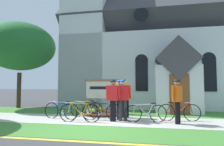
# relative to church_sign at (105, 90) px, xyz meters

# --- Properties ---
(ground) EXTENTS (140.00, 140.00, 0.00)m
(ground) POSITION_rel_church_sign_xyz_m (0.48, 0.03, -1.25)
(ground) COLOR #3D3D3F
(sidewalk_slab) EXTENTS (32.00, 2.47, 0.01)m
(sidewalk_slab) POSITION_rel_church_sign_xyz_m (1.87, -2.08, -1.24)
(sidewalk_slab) COLOR #B7B5AD
(sidewalk_slab) RESTS_ON ground
(grass_verge) EXTENTS (32.00, 1.96, 0.01)m
(grass_verge) POSITION_rel_church_sign_xyz_m (1.87, -4.29, -1.24)
(grass_verge) COLOR #427F33
(grass_verge) RESTS_ON ground
(church_lawn) EXTENTS (24.00, 2.74, 0.01)m
(church_lawn) POSITION_rel_church_sign_xyz_m (1.87, 0.53, -1.24)
(church_lawn) COLOR #427F33
(church_lawn) RESTS_ON ground
(curb_paint_stripe) EXTENTS (28.00, 0.16, 0.01)m
(curb_paint_stripe) POSITION_rel_church_sign_xyz_m (1.87, -5.42, -1.24)
(curb_paint_stripe) COLOR yellow
(curb_paint_stripe) RESTS_ON ground
(church_building) EXTENTS (11.64, 10.16, 12.04)m
(church_building) POSITION_rel_church_sign_xyz_m (1.45, 5.71, 3.27)
(church_building) COLOR silver
(church_building) RESTS_ON ground
(church_sign) EXTENTS (2.24, 0.15, 1.84)m
(church_sign) POSITION_rel_church_sign_xyz_m (0.00, 0.00, 0.00)
(church_sign) COLOR #7F6047
(church_sign) RESTS_ON ground
(flower_bed) EXTENTS (2.30, 2.30, 0.34)m
(flower_bed) POSITION_rel_church_sign_xyz_m (-0.01, -0.34, -1.17)
(flower_bed) COLOR #382319
(flower_bed) RESTS_ON ground
(bicycle_green) EXTENTS (1.74, 0.37, 0.80)m
(bicycle_green) POSITION_rel_church_sign_xyz_m (0.32, -2.03, -0.88)
(bicycle_green) COLOR black
(bicycle_green) RESTS_ON ground
(bicycle_orange) EXTENTS (1.72, 0.41, 0.80)m
(bicycle_orange) POSITION_rel_church_sign_xyz_m (2.21, -2.19, -0.87)
(bicycle_orange) COLOR black
(bicycle_orange) RESTS_ON ground
(bicycle_blue) EXTENTS (1.74, 0.32, 0.82)m
(bicycle_blue) POSITION_rel_church_sign_xyz_m (-1.53, -2.12, -0.87)
(bicycle_blue) COLOR black
(bicycle_blue) RESTS_ON ground
(bicycle_white) EXTENTS (1.73, 0.51, 0.83)m
(bicycle_white) POSITION_rel_church_sign_xyz_m (-0.56, -1.55, -0.86)
(bicycle_white) COLOR black
(bicycle_white) RESTS_ON ground
(bicycle_red) EXTENTS (1.79, 0.24, 0.82)m
(bicycle_red) POSITION_rel_church_sign_xyz_m (3.58, -1.66, -0.87)
(bicycle_red) COLOR black
(bicycle_red) RESTS_ON ground
(bicycle_silver) EXTENTS (1.74, 0.13, 0.84)m
(bicycle_silver) POSITION_rel_church_sign_xyz_m (-0.44, -2.69, -0.86)
(bicycle_silver) COLOR black
(bicycle_silver) RESTS_ON ground
(cyclist_in_orange_jersey) EXTENTS (0.64, 0.38, 1.75)m
(cyclist_in_orange_jersey) POSITION_rel_church_sign_xyz_m (0.87, -2.35, -0.21)
(cyclist_in_orange_jersey) COLOR black
(cyclist_in_orange_jersey) RESTS_ON ground
(cyclist_in_yellow_jersey) EXTENTS (0.46, 0.57, 1.74)m
(cyclist_in_yellow_jersey) POSITION_rel_church_sign_xyz_m (3.44, -2.39, -0.22)
(cyclist_in_yellow_jersey) COLOR black
(cyclist_in_yellow_jersey) RESTS_ON ground
(cyclist_in_blue_jersey) EXTENTS (0.66, 0.37, 1.75)m
(cyclist_in_blue_jersey) POSITION_rel_church_sign_xyz_m (1.06, -1.80, -0.21)
(cyclist_in_blue_jersey) COLOR #191E38
(cyclist_in_blue_jersey) RESTS_ON ground
(cyclist_in_green_jersey) EXTENTS (0.48, 0.60, 1.70)m
(cyclist_in_green_jersey) POSITION_rel_church_sign_xyz_m (1.27, -1.30, -0.25)
(cyclist_in_green_jersey) COLOR black
(cyclist_in_green_jersey) RESTS_ON ground
(cyclist_in_white_jersey) EXTENTS (0.68, 0.32, 1.76)m
(cyclist_in_white_jersey) POSITION_rel_church_sign_xyz_m (1.26, -2.14, -0.20)
(cyclist_in_white_jersey) COLOR #2D2D33
(cyclist_in_white_jersey) RESTS_ON ground
(roadside_conifer) EXTENTS (3.37, 3.37, 8.80)m
(roadside_conifer) POSITION_rel_church_sign_xyz_m (7.98, 5.81, 4.42)
(roadside_conifer) COLOR #3D2D1E
(roadside_conifer) RESTS_ON ground
(yard_deciduous_tree) EXTENTS (4.73, 4.73, 5.80)m
(yard_deciduous_tree) POSITION_rel_church_sign_xyz_m (-6.37, 1.57, 2.92)
(yard_deciduous_tree) COLOR #3D2D1E
(yard_deciduous_tree) RESTS_ON ground
(distant_hill) EXTENTS (90.00, 52.13, 19.90)m
(distant_hill) POSITION_rel_church_sign_xyz_m (13.58, 73.37, -1.25)
(distant_hill) COLOR #847A5B
(distant_hill) RESTS_ON ground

